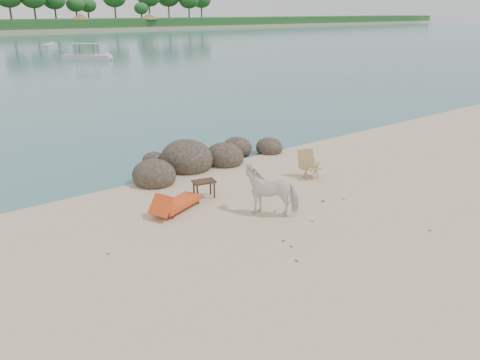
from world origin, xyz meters
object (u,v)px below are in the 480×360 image
object	(u,v)px
cow	(272,191)
lounge_chair	(178,201)
boulders	(199,160)
side_table	(204,190)
deck_chair	(311,165)

from	to	relation	value
cow	lounge_chair	size ratio (longest dim) A/B	0.85
boulders	side_table	world-z (taller)	boulders
cow	deck_chair	size ratio (longest dim) A/B	1.69
side_table	deck_chair	distance (m)	3.97
side_table	lounge_chair	world-z (taller)	lounge_chair
boulders	cow	size ratio (longest dim) A/B	4.18
boulders	deck_chair	bearing A→B (deg)	-55.64
deck_chair	lounge_chair	bearing A→B (deg)	-160.66
lounge_chair	deck_chair	distance (m)	5.01
cow	side_table	bearing A→B (deg)	-106.25
lounge_chair	deck_chair	xyz separation A→B (m)	(4.99, -0.39, 0.19)
lounge_chair	boulders	bearing A→B (deg)	27.22
cow	deck_chair	distance (m)	3.29
cow	lounge_chair	xyz separation A→B (m)	(-2.01, 1.75, -0.39)
lounge_chair	deck_chair	bearing A→B (deg)	-26.38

